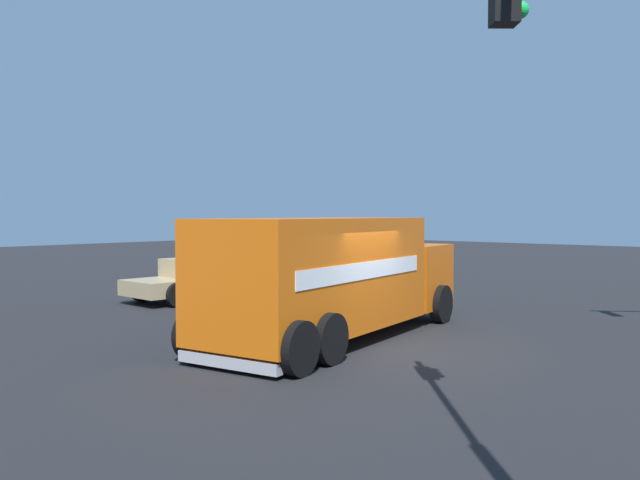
# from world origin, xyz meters

# --- Properties ---
(ground_plane) EXTENTS (100.00, 100.00, 0.00)m
(ground_plane) POSITION_xyz_m (0.00, 0.00, 0.00)
(ground_plane) COLOR black
(delivery_truck) EXTENTS (3.92, 8.55, 2.79)m
(delivery_truck) POSITION_xyz_m (1.45, -0.18, 1.47)
(delivery_truck) COLOR orange
(delivery_truck) RESTS_ON ground
(traffic_light_secondary) EXTENTS (3.34, 3.72, 6.50)m
(traffic_light_secondary) POSITION_xyz_m (-6.70, 6.37, 4.29)
(traffic_light_secondary) COLOR #38383D
(traffic_light_secondary) RESTS_ON ground
(pickup_tan) EXTENTS (2.40, 5.27, 1.38)m
(pickup_tan) POSITION_xyz_m (9.34, -2.63, 0.73)
(pickup_tan) COLOR tan
(pickup_tan) RESTS_ON ground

